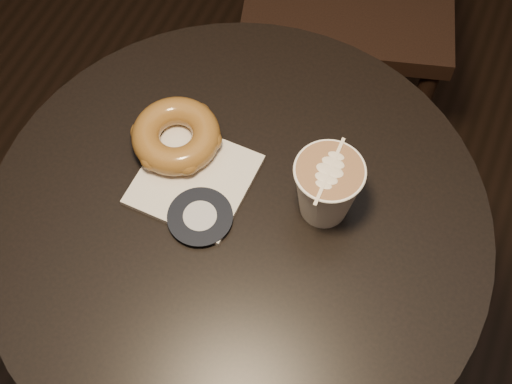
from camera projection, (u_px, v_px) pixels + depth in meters
cafe_table at (240, 273)px, 1.15m from camera, size 0.70×0.70×0.75m
pastry_bag at (194, 180)px, 1.00m from camera, size 0.16×0.16×0.01m
doughnut at (176, 136)px, 1.01m from camera, size 0.13×0.13×0.04m
latte_cup at (327, 190)px, 0.94m from camera, size 0.09×0.09×0.10m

